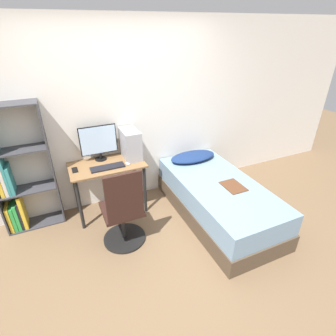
{
  "coord_description": "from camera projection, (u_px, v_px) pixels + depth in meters",
  "views": [
    {
      "loc": [
        -0.88,
        -1.9,
        2.36
      ],
      "look_at": [
        0.32,
        0.78,
        0.75
      ],
      "focal_mm": 28.0,
      "sensor_mm": 36.0,
      "label": 1
    }
  ],
  "objects": [
    {
      "name": "wall_back",
      "position": [
        125.0,
        117.0,
        3.57
      ],
      "size": [
        8.0,
        0.05,
        2.5
      ],
      "color": "silver",
      "rests_on": "ground_plane"
    },
    {
      "name": "monitor",
      "position": [
        99.0,
        141.0,
        3.44
      ],
      "size": [
        0.48,
        0.16,
        0.48
      ],
      "color": "black",
      "rests_on": "desk"
    },
    {
      "name": "pillow",
      "position": [
        193.0,
        157.0,
        4.0
      ],
      "size": [
        0.72,
        0.36,
        0.11
      ],
      "color": "navy",
      "rests_on": "bed"
    },
    {
      "name": "mouse",
      "position": [
        128.0,
        163.0,
        3.44
      ],
      "size": [
        0.06,
        0.09,
        0.02
      ],
      "color": "silver",
      "rests_on": "desk"
    },
    {
      "name": "magazine",
      "position": [
        233.0,
        186.0,
        3.36
      ],
      "size": [
        0.24,
        0.32,
        0.01
      ],
      "color": "#56331E",
      "rests_on": "bed"
    },
    {
      "name": "bookshelf",
      "position": [
        12.0,
        178.0,
        3.15
      ],
      "size": [
        0.68,
        0.27,
        1.62
      ],
      "color": "#38383D",
      "rests_on": "ground_plane"
    },
    {
      "name": "phone",
      "position": [
        75.0,
        170.0,
        3.29
      ],
      "size": [
        0.07,
        0.14,
        0.01
      ],
      "color": "black",
      "rests_on": "desk"
    },
    {
      "name": "bed",
      "position": [
        217.0,
        199.0,
        3.58
      ],
      "size": [
        0.95,
        1.95,
        0.53
      ],
      "color": "#4C3D2D",
      "rests_on": "ground_plane"
    },
    {
      "name": "pc_tower",
      "position": [
        130.0,
        144.0,
        3.52
      ],
      "size": [
        0.21,
        0.38,
        0.4
      ],
      "color": "#99999E",
      "rests_on": "desk"
    },
    {
      "name": "ground_plane",
      "position": [
        170.0,
        261.0,
        2.97
      ],
      "size": [
        14.0,
        14.0,
        0.0
      ],
      "primitive_type": "plane",
      "color": "brown"
    },
    {
      "name": "office_chair",
      "position": [
        124.0,
        216.0,
        3.04
      ],
      "size": [
        0.52,
        0.52,
        1.05
      ],
      "color": "black",
      "rests_on": "ground_plane"
    },
    {
      "name": "keyboard",
      "position": [
        108.0,
        167.0,
        3.34
      ],
      "size": [
        0.43,
        0.14,
        0.02
      ],
      "color": "black",
      "rests_on": "desk"
    },
    {
      "name": "desk",
      "position": [
        108.0,
        173.0,
        3.51
      ],
      "size": [
        0.97,
        0.55,
        0.75
      ],
      "color": "brown",
      "rests_on": "ground_plane"
    }
  ]
}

